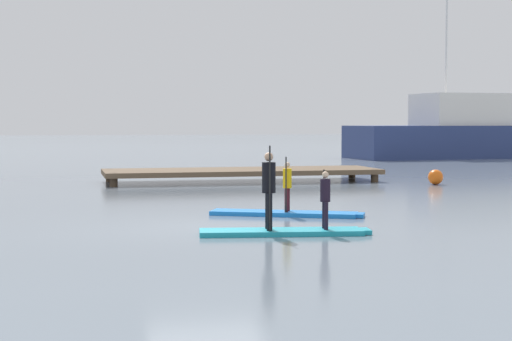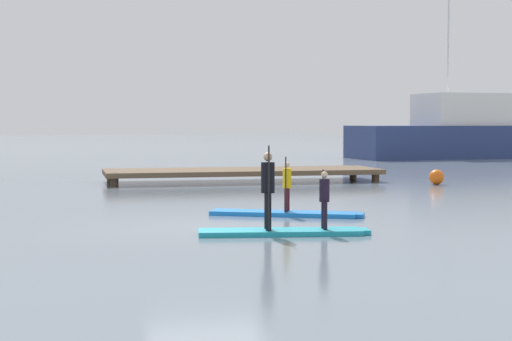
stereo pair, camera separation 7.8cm
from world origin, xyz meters
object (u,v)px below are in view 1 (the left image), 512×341
at_px(paddleboard_near, 287,214).
at_px(fishing_boat_white_large, 466,135).
at_px(mooring_buoy_mid, 436,177).
at_px(paddleboard_far, 285,232).
at_px(paddler_child_front, 325,197).
at_px(paddler_child_solo, 287,184).
at_px(paddler_adult, 269,185).

xyz_separation_m(paddleboard_near, fishing_boat_white_large, (19.26, 27.91, 1.38)).
bearing_deg(paddleboard_near, mooring_buoy_mid, 46.35).
xyz_separation_m(paddleboard_far, paddler_child_front, (0.81, -0.11, 0.70)).
xyz_separation_m(paddler_child_solo, paddleboard_far, (-0.92, -3.15, -0.72)).
relative_size(paddleboard_near, paddler_child_front, 3.03).
relative_size(paddleboard_far, paddler_adult, 2.06).
bearing_deg(paddleboard_far, paddler_child_solo, 73.66).
height_order(paddler_child_solo, mooring_buoy_mid, paddler_child_solo).
distance_m(paddler_child_solo, paddler_child_front, 3.26).
relative_size(paddler_adult, fishing_boat_white_large, 0.11).
xyz_separation_m(paddler_adult, paddler_child_front, (1.12, -0.15, -0.23)).
distance_m(paddler_adult, paddler_child_front, 1.16).
height_order(paddler_child_front, fishing_boat_white_large, fishing_boat_white_large).
relative_size(paddleboard_near, mooring_buoy_mid, 6.65).
height_order(paddler_child_solo, fishing_boat_white_large, fishing_boat_white_large).
relative_size(paddleboard_far, mooring_buoy_mid, 6.44).
xyz_separation_m(paddleboard_near, paddler_child_solo, (0.01, -0.02, 0.72)).
bearing_deg(paddler_child_solo, paddler_adult, -111.72).
bearing_deg(mooring_buoy_mid, paddler_child_solo, -133.57).
bearing_deg(paddleboard_near, fishing_boat_white_large, 55.40).
height_order(paddler_child_solo, paddler_adult, paddler_adult).
relative_size(fishing_boat_white_large, mooring_buoy_mid, 28.55).
relative_size(paddleboard_far, fishing_boat_white_large, 0.23).
bearing_deg(paddler_adult, mooring_buoy_mid, 51.40).
xyz_separation_m(paddleboard_near, paddler_adult, (-1.23, -3.12, 0.93)).
relative_size(paddleboard_near, paddler_child_solo, 2.72).
relative_size(paddler_child_solo, mooring_buoy_mid, 2.45).
distance_m(paddler_child_solo, paddler_adult, 3.35).
height_order(paddler_child_solo, paddler_child_front, paddler_child_solo).
xyz_separation_m(fishing_boat_white_large, mooring_buoy_mid, (-11.51, -19.80, -1.16)).
xyz_separation_m(paddler_child_front, mooring_buoy_mid, (7.85, 11.39, -0.48)).
bearing_deg(paddler_child_solo, mooring_buoy_mid, 46.43).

